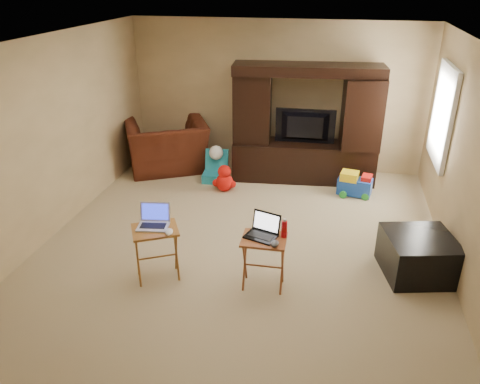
% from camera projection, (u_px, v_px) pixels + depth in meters
% --- Properties ---
extents(floor, '(5.50, 5.50, 0.00)m').
position_uv_depth(floor, '(243.00, 241.00, 6.08)').
color(floor, tan).
rests_on(floor, ground).
extents(ceiling, '(5.50, 5.50, 0.00)m').
position_uv_depth(ceiling, '(244.00, 41.00, 5.01)').
color(ceiling, silver).
rests_on(ceiling, ground).
extents(wall_back, '(5.00, 0.00, 5.00)m').
position_uv_depth(wall_back, '(276.00, 96.00, 7.97)').
color(wall_back, tan).
rests_on(wall_back, ground).
extents(wall_front, '(5.00, 0.00, 5.00)m').
position_uv_depth(wall_front, '(160.00, 291.00, 3.11)').
color(wall_front, tan).
rests_on(wall_front, ground).
extents(wall_left, '(0.00, 5.50, 5.50)m').
position_uv_depth(wall_left, '(54.00, 137.00, 6.02)').
color(wall_left, tan).
rests_on(wall_left, ground).
extents(wall_right, '(0.00, 5.50, 5.50)m').
position_uv_depth(wall_right, '(469.00, 167.00, 5.07)').
color(wall_right, tan).
rests_on(wall_right, ground).
extents(window_pane, '(0.00, 1.20, 1.20)m').
position_uv_depth(window_pane, '(444.00, 115.00, 6.38)').
color(window_pane, white).
rests_on(window_pane, ground).
extents(window_frame, '(0.06, 1.14, 1.34)m').
position_uv_depth(window_frame, '(443.00, 115.00, 6.38)').
color(window_frame, white).
rests_on(window_frame, ground).
extents(entertainment_center, '(2.37, 0.80, 1.90)m').
position_uv_depth(entertainment_center, '(305.00, 124.00, 7.51)').
color(entertainment_center, black).
rests_on(entertainment_center, floor).
extents(television, '(0.97, 0.16, 0.55)m').
position_uv_depth(television, '(305.00, 128.00, 7.49)').
color(television, black).
rests_on(television, entertainment_center).
extents(recliner, '(1.73, 1.66, 0.87)m').
position_uv_depth(recliner, '(167.00, 146.00, 8.12)').
color(recliner, '#4E1B10').
rests_on(recliner, floor).
extents(child_rocker, '(0.42, 0.47, 0.51)m').
position_uv_depth(child_rocker, '(215.00, 166.00, 7.73)').
color(child_rocker, teal).
rests_on(child_rocker, floor).
extents(plush_toy, '(0.39, 0.33, 0.44)m').
position_uv_depth(plush_toy, '(224.00, 178.00, 7.39)').
color(plush_toy, red).
rests_on(plush_toy, floor).
extents(push_toy, '(0.58, 0.46, 0.39)m').
position_uv_depth(push_toy, '(355.00, 184.00, 7.25)').
color(push_toy, '#1646B6').
rests_on(push_toy, floor).
extents(ottoman, '(0.90, 0.90, 0.48)m').
position_uv_depth(ottoman, '(418.00, 255.00, 5.34)').
color(ottoman, black).
rests_on(ottoman, floor).
extents(tray_table_left, '(0.62, 0.58, 0.64)m').
position_uv_depth(tray_table_left, '(157.00, 254.00, 5.22)').
color(tray_table_left, '#A36127').
rests_on(tray_table_left, floor).
extents(tray_table_right, '(0.48, 0.39, 0.61)m').
position_uv_depth(tray_table_right, '(263.00, 263.00, 5.08)').
color(tray_table_right, brown).
rests_on(tray_table_right, floor).
extents(laptop_left, '(0.37, 0.32, 0.24)m').
position_uv_depth(laptop_left, '(152.00, 218.00, 5.07)').
color(laptop_left, '#BBBBC0').
rests_on(laptop_left, tray_table_left).
extents(laptop_right, '(0.39, 0.35, 0.24)m').
position_uv_depth(laptop_right, '(261.00, 227.00, 4.92)').
color(laptop_right, black).
rests_on(laptop_right, tray_table_right).
extents(mouse_left, '(0.11, 0.14, 0.05)m').
position_uv_depth(mouse_left, '(169.00, 232.00, 4.98)').
color(mouse_left, silver).
rests_on(mouse_left, tray_table_left).
extents(mouse_right, '(0.09, 0.13, 0.05)m').
position_uv_depth(mouse_right, '(275.00, 244.00, 4.81)').
color(mouse_right, '#3B3B40').
rests_on(mouse_right, tray_table_right).
extents(water_bottle, '(0.06, 0.06, 0.19)m').
position_uv_depth(water_bottle, '(284.00, 229.00, 4.94)').
color(water_bottle, red).
rests_on(water_bottle, tray_table_right).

